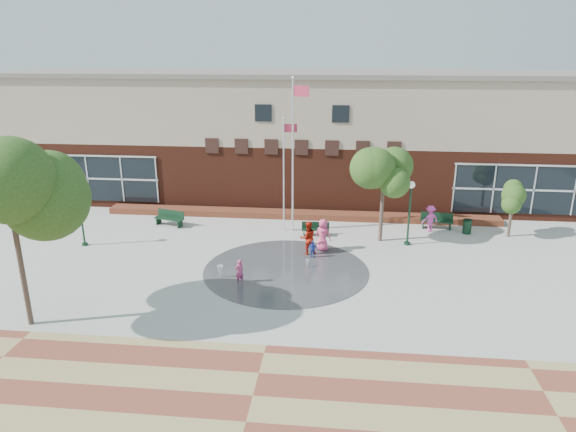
# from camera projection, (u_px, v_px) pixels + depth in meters

# --- Properties ---
(ground) EXTENTS (120.00, 120.00, 0.00)m
(ground) POSITION_uv_depth(u_px,v_px,m) (279.00, 297.00, 23.32)
(ground) COLOR #666056
(ground) RESTS_ON ground
(plaza_concrete) EXTENTS (46.00, 18.00, 0.01)m
(plaza_concrete) POSITION_uv_depth(u_px,v_px,m) (288.00, 263.00, 27.10)
(plaza_concrete) COLOR #A8A8A0
(plaza_concrete) RESTS_ON ground
(paver_band) EXTENTS (46.00, 6.00, 0.01)m
(paver_band) POSITION_uv_depth(u_px,v_px,m) (253.00, 396.00, 16.70)
(paver_band) COLOR brown
(paver_band) RESTS_ON ground
(splash_pad) EXTENTS (8.40, 8.40, 0.01)m
(splash_pad) POSITION_uv_depth(u_px,v_px,m) (286.00, 270.00, 26.15)
(splash_pad) COLOR #383A3D
(splash_pad) RESTS_ON ground
(library_building) EXTENTS (44.40, 10.40, 9.20)m
(library_building) POSITION_uv_depth(u_px,v_px,m) (307.00, 134.00, 38.39)
(library_building) COLOR #562316
(library_building) RESTS_ON ground
(flower_bed) EXTENTS (26.00, 1.20, 0.40)m
(flower_bed) POSITION_uv_depth(u_px,v_px,m) (300.00, 218.00, 34.28)
(flower_bed) COLOR maroon
(flower_bed) RESTS_ON ground
(flagpole_left) EXTENTS (1.03, 0.45, 9.30)m
(flagpole_left) POSITION_uv_depth(u_px,v_px,m) (294.00, 148.00, 30.20)
(flagpole_left) COLOR silver
(flagpole_left) RESTS_ON ground
(flagpole_right) EXTENTS (0.86, 0.21, 6.99)m
(flagpole_right) POSITION_uv_depth(u_px,v_px,m) (284.00, 169.00, 30.67)
(flagpole_right) COLOR silver
(flagpole_right) RESTS_ON ground
(lamp_left) EXTENTS (0.37, 0.37, 3.48)m
(lamp_left) POSITION_uv_depth(u_px,v_px,m) (80.00, 210.00, 28.79)
(lamp_left) COLOR #14321E
(lamp_left) RESTS_ON ground
(lamp_right) EXTENTS (0.40, 0.40, 3.77)m
(lamp_right) POSITION_uv_depth(u_px,v_px,m) (410.00, 206.00, 28.85)
(lamp_right) COLOR #14321E
(lamp_right) RESTS_ON ground
(bench_left) EXTENTS (2.04, 1.14, 0.99)m
(bench_left) POSITION_uv_depth(u_px,v_px,m) (169.00, 221.00, 32.63)
(bench_left) COLOR #14321E
(bench_left) RESTS_ON ground
(bench_mid) EXTENTS (1.68, 0.55, 0.83)m
(bench_mid) POSITION_uv_depth(u_px,v_px,m) (315.00, 232.00, 30.91)
(bench_mid) COLOR #14321E
(bench_mid) RESTS_ON ground
(bench_right) EXTENTS (2.02, 0.72, 0.99)m
(bench_right) POSITION_uv_depth(u_px,v_px,m) (437.00, 224.00, 32.12)
(bench_right) COLOR #14321E
(bench_right) RESTS_ON ground
(trash_can) EXTENTS (0.55, 0.55, 0.90)m
(trash_can) POSITION_uv_depth(u_px,v_px,m) (467.00, 227.00, 31.20)
(trash_can) COLOR #14321E
(trash_can) RESTS_ON ground
(tree_big_left) EXTENTS (4.94, 4.94, 7.89)m
(tree_big_left) POSITION_uv_depth(u_px,v_px,m) (8.00, 192.00, 19.31)
(tree_big_left) COLOR #423129
(tree_big_left) RESTS_ON ground
(tree_mid) EXTENTS (3.13, 3.13, 5.28)m
(tree_mid) POSITION_uv_depth(u_px,v_px,m) (384.00, 177.00, 28.99)
(tree_mid) COLOR #423129
(tree_mid) RESTS_ON ground
(tree_small_right) EXTENTS (1.99, 1.99, 3.39)m
(tree_small_right) POSITION_uv_depth(u_px,v_px,m) (513.00, 197.00, 30.09)
(tree_small_right) COLOR #423129
(tree_small_right) RESTS_ON ground
(water_jet_a) EXTENTS (0.32, 0.32, 0.63)m
(water_jet_a) POSITION_uv_depth(u_px,v_px,m) (220.00, 278.00, 25.29)
(water_jet_a) COLOR white
(water_jet_a) RESTS_ON ground
(water_jet_b) EXTENTS (0.19, 0.19, 0.43)m
(water_jet_b) POSITION_uv_depth(u_px,v_px,m) (307.00, 268.00, 26.47)
(water_jet_b) COLOR white
(water_jet_b) RESTS_ON ground
(child_splash) EXTENTS (0.53, 0.52, 1.23)m
(child_splash) POSITION_uv_depth(u_px,v_px,m) (239.00, 272.00, 24.54)
(child_splash) COLOR #C53F73
(child_splash) RESTS_ON ground
(adult_red) EXTENTS (1.10, 0.97, 1.89)m
(adult_red) POSITION_uv_depth(u_px,v_px,m) (308.00, 238.00, 27.95)
(adult_red) COLOR #B81E0C
(adult_red) RESTS_ON ground
(adult_pink) EXTENTS (1.06, 0.88, 1.85)m
(adult_pink) POSITION_uv_depth(u_px,v_px,m) (323.00, 235.00, 28.45)
(adult_pink) COLOR #E6487B
(adult_pink) RESTS_ON ground
(child_blue) EXTENTS (0.60, 0.29, 0.99)m
(child_blue) POSITION_uv_depth(u_px,v_px,m) (313.00, 249.00, 27.56)
(child_blue) COLOR #243AA3
(child_blue) RESTS_ON ground
(person_bench) EXTENTS (1.23, 0.97, 1.67)m
(person_bench) POSITION_uv_depth(u_px,v_px,m) (430.00, 219.00, 31.47)
(person_bench) COLOR #E244AB
(person_bench) RESTS_ON ground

